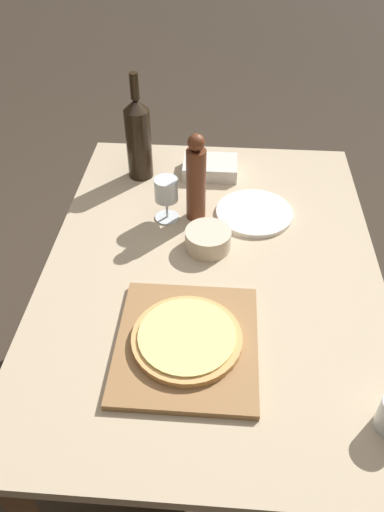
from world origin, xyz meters
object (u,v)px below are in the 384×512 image
(pepper_mill, at_px, (196,180))
(small_bowl, at_px, (208,239))
(wine_bottle, at_px, (138,137))
(wine_glass, at_px, (166,192))
(pizza, at_px, (187,338))

(pepper_mill, xyz_separation_m, small_bowl, (0.04, -0.14, -0.11))
(wine_bottle, height_order, small_bowl, wine_bottle)
(pepper_mill, xyz_separation_m, wine_glass, (-0.09, -0.02, -0.04))
(wine_glass, relative_size, small_bowl, 1.07)
(wine_bottle, relative_size, wine_glass, 2.54)
(pizza, relative_size, wine_bottle, 0.72)
(small_bowl, bearing_deg, wine_bottle, 124.22)
(pizza, height_order, wine_bottle, wine_bottle)
(pepper_mill, height_order, wine_glass, pepper_mill)
(pizza, relative_size, small_bowl, 1.97)
(wine_glass, bearing_deg, small_bowl, -44.27)
(wine_bottle, height_order, pepper_mill, wine_bottle)
(wine_glass, bearing_deg, wine_bottle, 116.23)
(small_bowl, bearing_deg, pizza, -94.94)
(wine_glass, bearing_deg, pepper_mill, 9.94)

